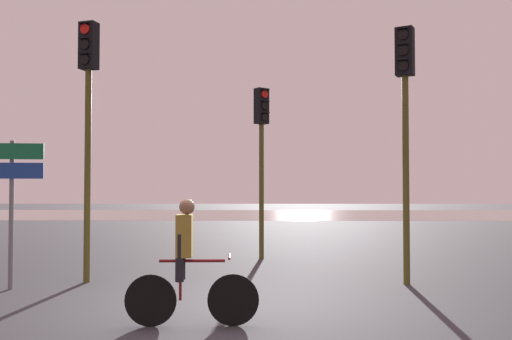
{
  "coord_description": "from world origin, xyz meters",
  "views": [
    {
      "loc": [
        0.78,
        -8.45,
        1.74
      ],
      "look_at": [
        0.5,
        5.0,
        2.2
      ],
      "focal_mm": 40.0,
      "sensor_mm": 36.0,
      "label": 1
    }
  ],
  "objects": [
    {
      "name": "traffic_light_near_left",
      "position": [
        -2.63,
        2.22,
        3.39
      ],
      "size": [
        0.38,
        0.39,
        4.92
      ],
      "rotation": [
        0.0,
        0.0,
        2.85
      ],
      "color": "#4C4719",
      "rests_on": "ground"
    },
    {
      "name": "traffic_light_center",
      "position": [
        0.62,
        5.91,
        3.0
      ],
      "size": [
        0.41,
        0.42,
        4.3
      ],
      "rotation": [
        0.0,
        0.0,
        3.84
      ],
      "color": "#4C4719",
      "rests_on": "ground"
    },
    {
      "name": "ground_plane",
      "position": [
        0.0,
        0.0,
        0.0
      ],
      "size": [
        120.0,
        120.0,
        0.0
      ],
      "primitive_type": "plane",
      "color": "#333338"
    },
    {
      "name": "traffic_light_near_right",
      "position": [
        3.32,
        2.09,
        3.28
      ],
      "size": [
        0.39,
        0.41,
        4.75
      ],
      "rotation": [
        0.0,
        0.0,
        2.67
      ],
      "color": "#4C4719",
      "rests_on": "ground"
    },
    {
      "name": "water_strip",
      "position": [
        0.0,
        31.18,
        0.0
      ],
      "size": [
        80.0,
        16.0,
        0.01
      ],
      "primitive_type": "cube",
      "color": "gray",
      "rests_on": "ground"
    },
    {
      "name": "cyclist",
      "position": [
        -0.25,
        -1.16,
        0.82
      ],
      "size": [
        1.71,
        0.46,
        1.62
      ],
      "rotation": [
        0.0,
        0.0,
        -1.52
      ],
      "color": "black",
      "rests_on": "ground"
    },
    {
      "name": "direction_sign_post",
      "position": [
        -3.72,
        1.43,
        1.79
      ],
      "size": [
        1.09,
        0.18,
        2.6
      ],
      "rotation": [
        0.0,
        0.0,
        3.28
      ],
      "color": "slate",
      "rests_on": "ground"
    }
  ]
}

